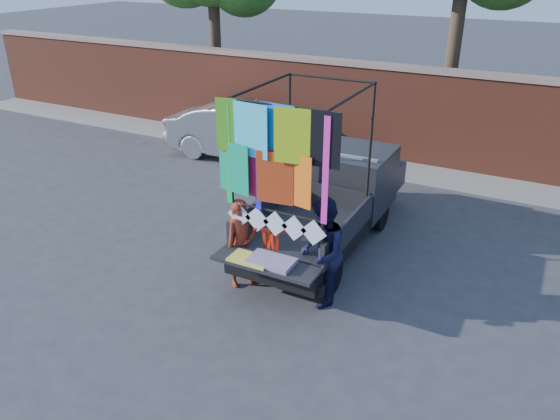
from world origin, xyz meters
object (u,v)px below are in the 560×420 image
at_px(sedan, 248,132).
at_px(man, 322,252).
at_px(pickup_truck, 336,196).
at_px(woman, 242,243).

xyz_separation_m(sedan, man, (4.58, -5.45, 0.17)).
height_order(pickup_truck, man, pickup_truck).
bearing_deg(pickup_truck, sedan, 141.40).
xyz_separation_m(pickup_truck, man, (0.73, -2.37, 0.10)).
height_order(sedan, woman, woman).
xyz_separation_m(woman, man, (1.39, 0.13, 0.13)).
bearing_deg(sedan, man, -144.46).
distance_m(woman, man, 1.40).
relative_size(pickup_truck, woman, 3.27).
distance_m(sedan, man, 7.12).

